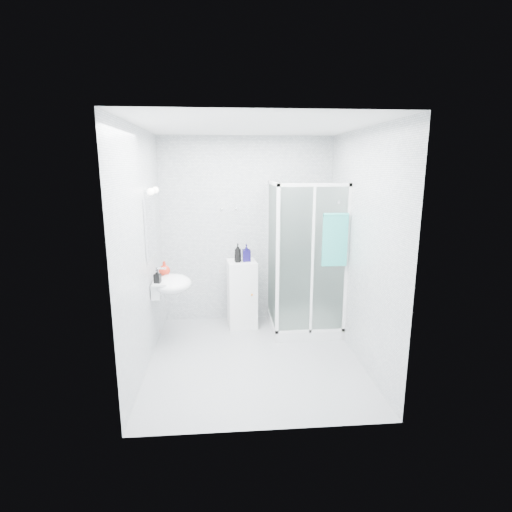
{
  "coord_description": "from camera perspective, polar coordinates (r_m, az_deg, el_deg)",
  "views": [
    {
      "loc": [
        -0.34,
        -4.27,
        2.2
      ],
      "look_at": [
        0.05,
        0.35,
        1.15
      ],
      "focal_mm": 28.0,
      "sensor_mm": 36.0,
      "label": 1
    }
  ],
  "objects": [
    {
      "name": "wall_basin",
      "position": [
        4.97,
        -12.12,
        -3.95
      ],
      "size": [
        0.46,
        0.56,
        0.35
      ],
      "color": "white",
      "rests_on": "ground"
    },
    {
      "name": "wall_hooks",
      "position": [
        5.56,
        -3.89,
        6.74
      ],
      "size": [
        0.23,
        0.06,
        0.03
      ],
      "color": "silver",
      "rests_on": "room"
    },
    {
      "name": "room",
      "position": [
        4.38,
        -0.27,
        0.89
      ],
      "size": [
        2.4,
        2.6,
        2.6
      ],
      "color": "silver",
      "rests_on": "ground"
    },
    {
      "name": "soap_dispenser_black",
      "position": [
        4.8,
        -13.91,
        -2.83
      ],
      "size": [
        0.09,
        0.09,
        0.16
      ],
      "primitive_type": "imported",
      "rotation": [
        0.0,
        0.0,
        -0.24
      ],
      "color": "black",
      "rests_on": "wall_basin"
    },
    {
      "name": "vanity_lights",
      "position": [
        4.8,
        -14.55,
        9.01
      ],
      "size": [
        0.1,
        0.4,
        0.08
      ],
      "color": "silver",
      "rests_on": "room"
    },
    {
      "name": "soap_dispenser_orange",
      "position": [
        5.1,
        -12.96,
        -1.73
      ],
      "size": [
        0.16,
        0.16,
        0.18
      ],
      "primitive_type": "imported",
      "rotation": [
        0.0,
        0.0,
        0.16
      ],
      "color": "red",
      "rests_on": "wall_basin"
    },
    {
      "name": "mirror",
      "position": [
        4.85,
        -14.85,
        4.03
      ],
      "size": [
        0.02,
        0.6,
        0.7
      ],
      "primitive_type": "cube",
      "color": "white",
      "rests_on": "room"
    },
    {
      "name": "shampoo_bottle_a",
      "position": [
        5.35,
        -2.62,
        0.44
      ],
      "size": [
        0.11,
        0.11,
        0.25
      ],
      "primitive_type": "imported",
      "rotation": [
        0.0,
        0.0,
        0.15
      ],
      "color": "black",
      "rests_on": "storage_cabinet"
    },
    {
      "name": "shampoo_bottle_b",
      "position": [
        5.4,
        -1.38,
        0.47
      ],
      "size": [
        0.11,
        0.12,
        0.23
      ],
      "primitive_type": "imported",
      "rotation": [
        0.0,
        0.0,
        0.08
      ],
      "color": "#120B46",
      "rests_on": "storage_cabinet"
    },
    {
      "name": "hand_towel",
      "position": [
        4.9,
        11.23,
        2.46
      ],
      "size": [
        0.3,
        0.04,
        0.65
      ],
      "color": "teal",
      "rests_on": "shower_enclosure"
    },
    {
      "name": "storage_cabinet",
      "position": [
        5.56,
        -2.01,
        -5.41
      ],
      "size": [
        0.42,
        0.43,
        0.93
      ],
      "rotation": [
        0.0,
        0.0,
        0.09
      ],
      "color": "white",
      "rests_on": "ground"
    },
    {
      "name": "shower_enclosure",
      "position": [
        5.43,
        6.2,
        -6.15
      ],
      "size": [
        0.9,
        0.95,
        2.0
      ],
      "color": "white",
      "rests_on": "ground"
    }
  ]
}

